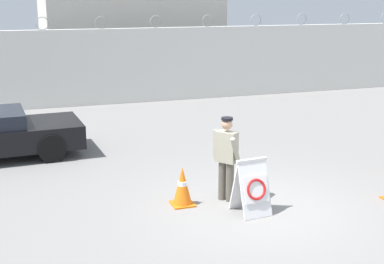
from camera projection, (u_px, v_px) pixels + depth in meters
The scene contains 6 objects.
ground_plane at pixel (257, 208), 10.28m from camera, with size 90.00×90.00×0.00m, color gray.
perimeter_wall at pixel (130, 66), 20.16m from camera, with size 36.00×0.30×3.25m.
building_block at pixel (127, 28), 24.96m from camera, with size 7.59×6.17×5.03m.
barricade_sign at pixel (252, 187), 9.92m from camera, with size 0.64×0.70×1.06m.
security_guard at pixel (226, 155), 10.46m from camera, with size 0.45×0.65×1.69m.
traffic_cone_mid at pixel (182, 186), 10.37m from camera, with size 0.44×0.44×0.77m.
Camera 1 is at (-4.28, -8.68, 3.97)m, focal length 50.00 mm.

